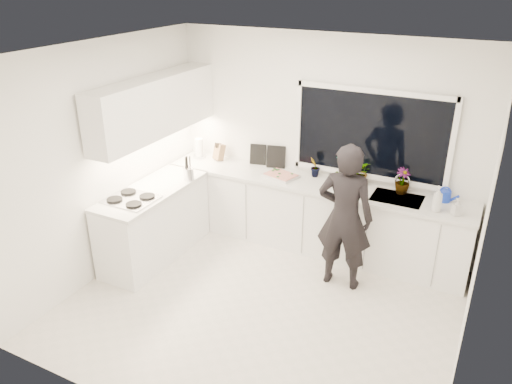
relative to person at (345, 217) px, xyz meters
The scene contains 25 objects.
floor 1.34m from the person, 127.41° to the right, with size 4.00×3.50×0.02m, color beige.
wall_back 1.23m from the person, 123.39° to the left, with size 4.00×0.02×2.70m, color white.
wall_left 2.80m from the person, 162.81° to the right, with size 0.02×3.50×2.70m, color white.
wall_right 1.68m from the person, 30.43° to the right, with size 0.02×3.50×2.70m, color white.
ceiling 2.12m from the person, 127.41° to the right, with size 4.00×3.50×0.02m, color white.
window 1.14m from the person, 91.45° to the left, with size 1.80×0.02×1.00m, color black.
base_cabinets_back 0.98m from the person, 134.44° to the left, with size 3.92×0.58×0.88m, color white.
base_cabinets_left 2.38m from the person, 168.55° to the right, with size 0.58×1.60×0.88m, color white.
countertop_back 0.88m from the person, 134.89° to the left, with size 3.94×0.62×0.04m, color silver.
countertop_left 2.34m from the person, 168.55° to the right, with size 0.62×1.60×0.04m, color silver.
upper_cabinets 2.61m from the person, behind, with size 0.34×2.10×0.70m, color white.
sink 0.77m from the person, 56.11° to the left, with size 0.58×0.42×0.14m, color silver.
faucet 0.95m from the person, 62.93° to the left, with size 0.03×0.03×0.22m, color silver.
stovetop 2.45m from the person, 160.60° to the right, with size 0.56×0.48×0.03m, color black.
person is the anchor object (origin of this frame).
pizza_tray 1.21m from the person, 150.00° to the left, with size 0.41×0.30×0.03m, color #B3B3B8.
pizza 1.21m from the person, 150.00° to the left, with size 0.37×0.27×0.01m, color #BC3919.
watering_can 1.23m from the person, 40.69° to the left, with size 0.14×0.14×0.13m, color #1435C4.
paper_towel_roll 2.49m from the person, 162.77° to the left, with size 0.11×0.11×0.26m, color white.
knife_block 2.22m from the person, 159.48° to the left, with size 0.13×0.10×0.22m, color olive.
utensil_crock 2.05m from the person, behind, with size 0.13×0.13×0.16m, color silver.
picture_frame_large 1.76m from the person, 150.02° to the left, with size 0.22×0.02×0.28m, color black.
picture_frame_small 1.54m from the person, 144.91° to the left, with size 0.25×0.02×0.30m, color black.
herb_plants 0.83m from the person, 96.05° to the left, with size 1.29×0.36×0.34m.
soap_bottles 1.08m from the person, 27.28° to the left, with size 0.34×0.14×0.29m.
Camera 1 is at (1.97, -4.00, 3.39)m, focal length 35.00 mm.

